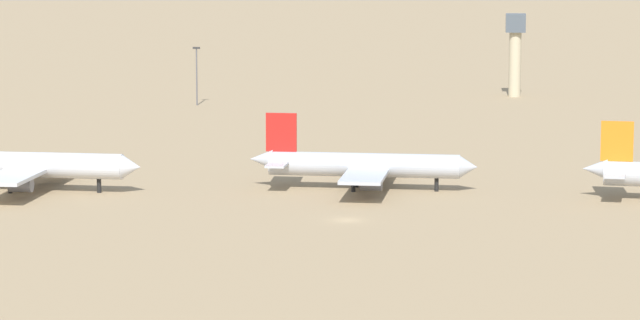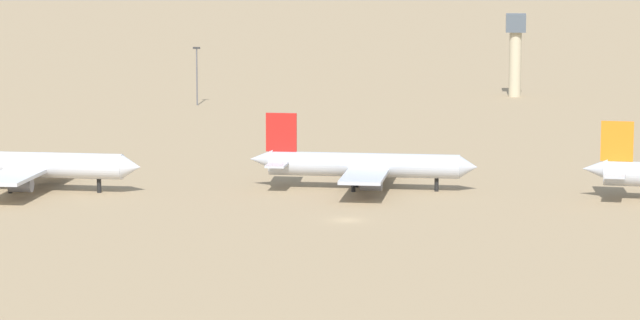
{
  "view_description": "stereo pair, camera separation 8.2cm",
  "coord_description": "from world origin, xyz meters",
  "px_view_note": "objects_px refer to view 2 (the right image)",
  "views": [
    {
      "loc": [
        20.06,
        -227.76,
        42.72
      ],
      "look_at": [
        -6.25,
        20.97,
        6.0
      ],
      "focal_mm": 86.73,
      "sensor_mm": 36.0,
      "label": 1
    },
    {
      "loc": [
        20.14,
        -227.75,
        42.72
      ],
      "look_at": [
        -6.25,
        20.97,
        6.0
      ],
      "focal_mm": 86.73,
      "sensor_mm": 36.0,
      "label": 2
    }
  ],
  "objects_px": {
    "parked_jet_red_2": "(362,165)",
    "light_pole_west": "(197,71)",
    "control_tower": "(515,47)",
    "parked_jet_white_1": "(22,165)"
  },
  "relations": [
    {
      "from": "parked_jet_white_1",
      "to": "control_tower",
      "type": "bearing_deg",
      "value": 64.36
    },
    {
      "from": "parked_jet_red_2",
      "to": "light_pole_west",
      "type": "relative_size",
      "value": 2.63
    },
    {
      "from": "parked_jet_red_2",
      "to": "light_pole_west",
      "type": "bearing_deg",
      "value": 114.36
    },
    {
      "from": "control_tower",
      "to": "light_pole_west",
      "type": "relative_size",
      "value": 1.49
    },
    {
      "from": "parked_jet_red_2",
      "to": "light_pole_west",
      "type": "xyz_separation_m",
      "value": [
        -51.31,
        124.36,
        4.35
      ]
    },
    {
      "from": "control_tower",
      "to": "light_pole_west",
      "type": "xyz_separation_m",
      "value": [
        -79.74,
        -29.49,
        -4.67
      ]
    },
    {
      "from": "parked_jet_red_2",
      "to": "light_pole_west",
      "type": "distance_m",
      "value": 134.59
    },
    {
      "from": "parked_jet_white_1",
      "to": "control_tower",
      "type": "distance_m",
      "value": 182.33
    },
    {
      "from": "parked_jet_red_2",
      "to": "control_tower",
      "type": "distance_m",
      "value": 156.71
    },
    {
      "from": "light_pole_west",
      "to": "control_tower",
      "type": "bearing_deg",
      "value": 20.29
    }
  ]
}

